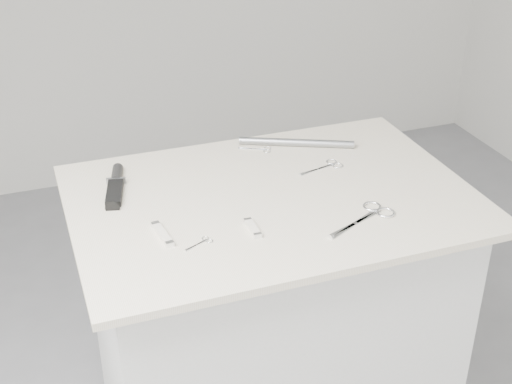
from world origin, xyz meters
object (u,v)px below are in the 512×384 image
object	(u,v)px
large_shears	(370,214)
sheathed_knife	(116,184)
embroidery_scissors_a	(328,166)
plinth	(270,340)
tiny_scissors	(201,243)
metal_rail	(296,143)
embroidery_scissors_b	(260,149)
pocket_knife_a	(162,234)
pocket_knife_b	(253,228)

from	to	relation	value
large_shears	sheathed_knife	distance (m)	0.65
embroidery_scissors_a	sheathed_knife	world-z (taller)	sheathed_knife
plinth	sheathed_knife	world-z (taller)	sheathed_knife
plinth	tiny_scissors	distance (m)	0.54
sheathed_knife	metal_rail	bearing A→B (deg)	-68.99
embroidery_scissors_b	sheathed_knife	distance (m)	0.43
embroidery_scissors_a	sheathed_knife	xyz separation A→B (m)	(-0.56, 0.08, 0.01)
pocket_knife_a	pocket_knife_b	bearing A→B (deg)	-109.65
embroidery_scissors_a	tiny_scissors	distance (m)	0.49
sheathed_knife	pocket_knife_a	distance (m)	0.28
tiny_scissors	sheathed_knife	distance (m)	0.35
plinth	embroidery_scissors_a	distance (m)	0.52
sheathed_knife	metal_rail	size ratio (longest dim) A/B	0.61
plinth	metal_rail	world-z (taller)	metal_rail
tiny_scissors	pocket_knife_b	size ratio (longest dim) A/B	0.92
embroidery_scissors_b	pocket_knife_a	distance (m)	0.50
embroidery_scissors_b	tiny_scissors	xyz separation A→B (m)	(-0.29, -0.41, -0.00)
embroidery_scissors_b	pocket_knife_b	distance (m)	0.43
pocket_knife_b	plinth	bearing A→B (deg)	-36.36
pocket_knife_a	metal_rail	bearing A→B (deg)	-61.35
embroidery_scissors_a	embroidery_scissors_b	bearing A→B (deg)	116.40
embroidery_scissors_a	pocket_knife_a	bearing A→B (deg)	-173.17
plinth	embroidery_scissors_b	bearing A→B (deg)	76.57
plinth	pocket_knife_b	size ratio (longest dim) A/B	11.58
pocket_knife_b	metal_rail	distance (m)	0.47
pocket_knife_a	pocket_knife_b	world-z (taller)	pocket_knife_a
plinth	embroidery_scissors_b	world-z (taller)	embroidery_scissors_b
sheathed_knife	pocket_knife_b	distance (m)	0.41
plinth	large_shears	xyz separation A→B (m)	(0.19, -0.17, 0.47)
sheathed_knife	embroidery_scissors_a	bearing A→B (deg)	-84.48
tiny_scissors	sheathed_knife	xyz separation A→B (m)	(-0.13, 0.33, 0.01)
embroidery_scissors_b	tiny_scissors	size ratio (longest dim) A/B	1.27
tiny_scissors	pocket_knife_b	distance (m)	0.13
large_shears	sheathed_knife	xyz separation A→B (m)	(-0.55, 0.35, 0.00)
embroidery_scissors_b	pocket_knife_b	size ratio (longest dim) A/B	1.17
large_shears	pocket_knife_b	world-z (taller)	pocket_knife_b
large_shears	pocket_knife_b	size ratio (longest dim) A/B	2.55
large_shears	tiny_scissors	world-z (taller)	large_shears
plinth	metal_rail	distance (m)	0.57
large_shears	embroidery_scissors_a	distance (m)	0.27
tiny_scissors	metal_rail	bearing A→B (deg)	20.13
embroidery_scissors_a	pocket_knife_b	bearing A→B (deg)	-155.74
embroidery_scissors_b	tiny_scissors	bearing A→B (deg)	-98.52
large_shears	embroidery_scissors_b	size ratio (longest dim) A/B	2.18
pocket_knife_a	embroidery_scissors_a	bearing A→B (deg)	-76.27
embroidery_scissors_a	pocket_knife_b	distance (m)	0.38
pocket_knife_b	metal_rail	bearing A→B (deg)	-34.94
metal_rail	sheathed_knife	bearing A→B (deg)	-172.63
tiny_scissors	sheathed_knife	bearing A→B (deg)	87.27
large_shears	tiny_scissors	bearing A→B (deg)	153.08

